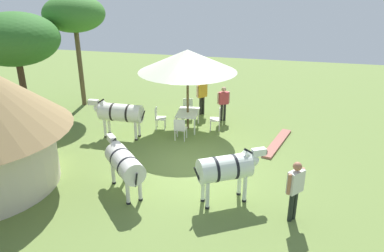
% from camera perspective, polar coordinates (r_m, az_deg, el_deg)
% --- Properties ---
extents(ground_plane, '(36.00, 36.00, 0.00)m').
position_cam_1_polar(ground_plane, '(12.50, 0.43, -6.29)').
color(ground_plane, olive).
extents(shade_umbrella, '(3.94, 3.94, 3.31)m').
position_cam_1_polar(shade_umbrella, '(14.66, -0.69, 10.05)').
color(shade_umbrella, brown).
rests_on(shade_umbrella, ground_plane).
extents(patio_dining_table, '(1.44, 0.98, 0.74)m').
position_cam_1_polar(patio_dining_table, '(15.28, -0.66, 1.88)').
color(patio_dining_table, silver).
rests_on(patio_dining_table, ground_plane).
extents(patio_chair_west_end, '(0.51, 0.50, 0.90)m').
position_cam_1_polar(patio_chair_west_end, '(15.43, -5.18, 1.46)').
color(patio_chair_west_end, silver).
rests_on(patio_chair_west_end, ground_plane).
extents(patio_chair_near_lawn, '(0.42, 0.44, 0.90)m').
position_cam_1_polar(patio_chair_near_lawn, '(14.23, -1.84, -0.28)').
color(patio_chair_near_lawn, silver).
rests_on(patio_chair_near_lawn, ground_plane).
extents(patio_chair_near_hut, '(0.50, 0.48, 0.90)m').
position_cam_1_polar(patio_chair_near_hut, '(15.27, 3.91, 1.28)').
color(patio_chair_near_hut, silver).
rests_on(patio_chair_near_hut, ground_plane).
extents(patio_chair_east_end, '(0.51, 0.53, 0.90)m').
position_cam_1_polar(patio_chair_east_end, '(16.47, -0.64, 2.91)').
color(patio_chair_east_end, white).
rests_on(patio_chair_east_end, ground_plane).
extents(guest_beside_umbrella, '(0.48, 0.46, 1.69)m').
position_cam_1_polar(guest_beside_umbrella, '(16.81, 1.55, 5.08)').
color(guest_beside_umbrella, black).
rests_on(guest_beside_umbrella, ground_plane).
extents(guest_behind_table, '(0.35, 0.51, 1.54)m').
position_cam_1_polar(guest_behind_table, '(16.14, 4.89, 3.94)').
color(guest_behind_table, black).
rests_on(guest_behind_table, ground_plane).
extents(standing_watcher, '(0.49, 0.45, 1.69)m').
position_cam_1_polar(standing_watcher, '(9.82, 15.65, -8.91)').
color(standing_watcher, black).
rests_on(standing_watcher, ground_plane).
extents(zebra_nearest_camera, '(0.70, 2.38, 1.54)m').
position_cam_1_polar(zebra_nearest_camera, '(14.65, -11.13, 2.01)').
color(zebra_nearest_camera, silver).
rests_on(zebra_nearest_camera, ground_plane).
extents(zebra_by_umbrella, '(1.87, 1.78, 1.47)m').
position_cam_1_polar(zebra_by_umbrella, '(10.91, -10.47, -5.60)').
color(zebra_by_umbrella, silver).
rests_on(zebra_by_umbrella, ground_plane).
extents(zebra_toward_hut, '(1.38, 1.91, 1.59)m').
position_cam_1_polar(zebra_toward_hut, '(10.25, 5.34, -6.52)').
color(zebra_toward_hut, silver).
rests_on(zebra_toward_hut, ground_plane).
extents(acacia_tree_behind_hut, '(3.55, 3.55, 4.67)m').
position_cam_1_polar(acacia_tree_behind_hut, '(16.84, -25.70, 11.97)').
color(acacia_tree_behind_hut, '#422E20').
rests_on(acacia_tree_behind_hut, ground_plane).
extents(acacia_tree_far_lawn, '(2.81, 2.81, 5.21)m').
position_cam_1_polar(acacia_tree_far_lawn, '(18.38, -17.75, 16.12)').
color(acacia_tree_far_lawn, brown).
rests_on(acacia_tree_far_lawn, ground_plane).
extents(brick_patio_kerb, '(2.80, 1.06, 0.08)m').
position_cam_1_polar(brick_patio_kerb, '(14.47, 13.03, -2.55)').
color(brick_patio_kerb, '#A05E51').
rests_on(brick_patio_kerb, ground_plane).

